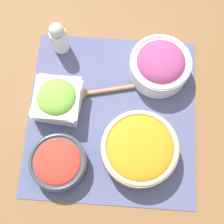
% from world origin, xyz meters
% --- Properties ---
extents(ground_plane, '(3.00, 3.00, 0.00)m').
position_xyz_m(ground_plane, '(0.00, 0.00, 0.00)').
color(ground_plane, brown).
extents(placemat, '(0.49, 0.47, 0.00)m').
position_xyz_m(placemat, '(0.00, 0.00, 0.00)').
color(placemat, '#474C70').
rests_on(placemat, ground_plane).
extents(carrot_bowl, '(0.20, 0.20, 0.08)m').
position_xyz_m(carrot_bowl, '(-0.10, -0.08, 0.04)').
color(carrot_bowl, '#C6B28E').
rests_on(carrot_bowl, placemat).
extents(lettuce_bowl, '(0.13, 0.13, 0.09)m').
position_xyz_m(lettuce_bowl, '(0.02, 0.15, 0.05)').
color(lettuce_bowl, white).
rests_on(lettuce_bowl, placemat).
extents(onion_bowl, '(0.17, 0.17, 0.09)m').
position_xyz_m(onion_bowl, '(0.14, -0.12, 0.05)').
color(onion_bowl, silver).
rests_on(onion_bowl, placemat).
extents(tomato_bowl, '(0.15, 0.15, 0.06)m').
position_xyz_m(tomato_bowl, '(-0.15, 0.13, 0.03)').
color(tomato_bowl, '#333842').
rests_on(tomato_bowl, placemat).
extents(wooden_spoon, '(0.08, 0.21, 0.03)m').
position_xyz_m(wooden_spoon, '(0.05, 0.09, 0.02)').
color(wooden_spoon, '#9E7042').
rests_on(wooden_spoon, placemat).
extents(pepper_shaker, '(0.05, 0.05, 0.11)m').
position_xyz_m(pepper_shaker, '(0.20, 0.17, 0.06)').
color(pepper_shaker, silver).
rests_on(pepper_shaker, placemat).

